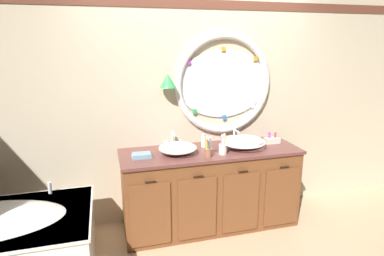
% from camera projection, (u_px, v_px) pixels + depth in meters
% --- Properties ---
extents(ground_plane, '(14.00, 14.00, 0.00)m').
position_uv_depth(ground_plane, '(213.00, 237.00, 3.34)').
color(ground_plane, tan).
extents(back_wall_assembly, '(6.40, 0.26, 2.60)m').
position_uv_depth(back_wall_assembly, '(200.00, 101.00, 3.55)').
color(back_wall_assembly, beige).
rests_on(back_wall_assembly, ground_plane).
extents(vanity_counter, '(1.87, 0.64, 0.86)m').
position_uv_depth(vanity_counter, '(210.00, 188.00, 3.47)').
color(vanity_counter, brown).
rests_on(vanity_counter, ground_plane).
extents(sink_basin_left, '(0.38, 0.38, 0.12)m').
position_uv_depth(sink_basin_left, '(178.00, 148.00, 3.23)').
color(sink_basin_left, white).
rests_on(sink_basin_left, vanity_counter).
extents(sink_basin_right, '(0.47, 0.47, 0.13)m').
position_uv_depth(sink_basin_right, '(243.00, 142.00, 3.41)').
color(sink_basin_right, white).
rests_on(sink_basin_right, vanity_counter).
extents(faucet_set_left, '(0.20, 0.12, 0.17)m').
position_uv_depth(faucet_set_left, '(173.00, 141.00, 3.46)').
color(faucet_set_left, silver).
rests_on(faucet_set_left, vanity_counter).
extents(faucet_set_right, '(0.23, 0.15, 0.15)m').
position_uv_depth(faucet_set_right, '(234.00, 136.00, 3.64)').
color(faucet_set_right, silver).
rests_on(faucet_set_right, vanity_counter).
extents(toothbrush_holder_left, '(0.08, 0.08, 0.21)m').
position_uv_depth(toothbrush_holder_left, '(208.00, 151.00, 3.14)').
color(toothbrush_holder_left, '#996647').
rests_on(toothbrush_holder_left, vanity_counter).
extents(toothbrush_holder_right, '(0.09, 0.09, 0.22)m').
position_uv_depth(toothbrush_holder_right, '(223.00, 149.00, 3.22)').
color(toothbrush_holder_right, white).
rests_on(toothbrush_holder_right, vanity_counter).
extents(soap_dispenser, '(0.06, 0.06, 0.15)m').
position_uv_depth(soap_dispenser, '(204.00, 141.00, 3.44)').
color(soap_dispenser, '#EFE5C6').
rests_on(soap_dispenser, vanity_counter).
extents(folded_hand_towel, '(0.19, 0.14, 0.04)m').
position_uv_depth(folded_hand_towel, '(142.00, 155.00, 3.14)').
color(folded_hand_towel, '#7593A8').
rests_on(folded_hand_towel, vanity_counter).
extents(toiletry_basket, '(0.16, 0.09, 0.12)m').
position_uv_depth(toiletry_basket, '(272.00, 140.00, 3.58)').
color(toiletry_basket, beige).
rests_on(toiletry_basket, vanity_counter).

